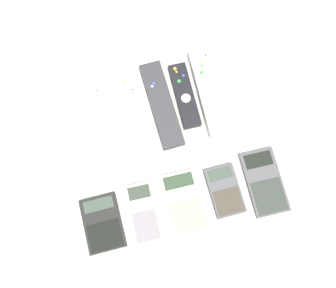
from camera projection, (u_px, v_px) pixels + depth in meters
ground_plane at (172, 159)px, 1.09m from camera, size 3.00×3.00×0.00m
remote_0 at (105, 118)px, 1.10m from camera, size 0.07×0.20×0.03m
remote_1 at (133, 108)px, 1.12m from camera, size 0.06×0.18×0.02m
remote_2 at (162, 105)px, 1.12m from camera, size 0.06×0.22×0.02m
remote_3 at (184, 96)px, 1.12m from camera, size 0.05×0.16×0.02m
remote_4 at (210, 92)px, 1.12m from camera, size 0.06×0.22×0.03m
calculator_0 at (103, 223)px, 1.04m from camera, size 0.08×0.12×0.02m
calculator_1 at (143, 213)px, 1.04m from camera, size 0.07×0.14×0.01m
calculator_2 at (184, 202)px, 1.05m from camera, size 0.09×0.14×0.02m
calculator_3 at (225, 191)px, 1.06m from camera, size 0.07×0.11×0.02m
calculator_4 at (264, 182)px, 1.06m from camera, size 0.08×0.15×0.01m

